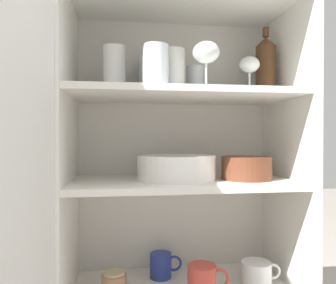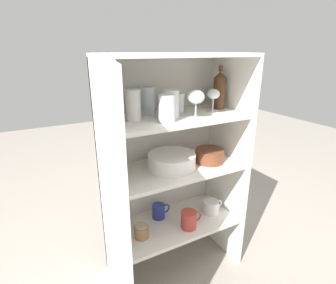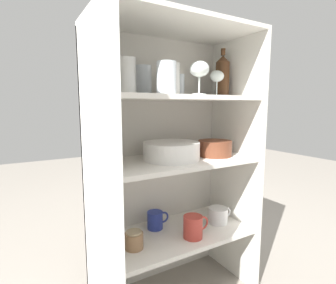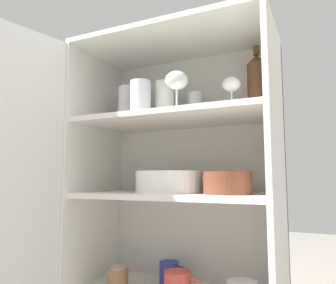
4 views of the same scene
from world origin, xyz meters
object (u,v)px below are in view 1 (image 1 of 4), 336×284
Objects in this scene: coffee_mug_primary at (257,274)px; plate_stack_white at (176,167)px; mixing_bowl_large at (246,167)px; wine_bottle at (266,66)px; storage_jar at (114,284)px.

plate_stack_white is at bearing 175.05° from coffee_mug_primary.
mixing_bowl_large is at bearing -7.83° from plate_stack_white.
storage_jar is (-0.53, -0.07, -0.72)m from wine_bottle.
wine_bottle is 0.90m from storage_jar.
plate_stack_white is 1.58× the size of mixing_bowl_large.
storage_jar is (-0.43, -0.00, -0.36)m from mixing_bowl_large.
plate_stack_white reaches higher than storage_jar.
mixing_bowl_large is 0.36m from coffee_mug_primary.
mixing_bowl_large reaches higher than coffee_mug_primary.
plate_stack_white is 1.90× the size of coffee_mug_primary.
wine_bottle is at bearing 6.50° from plate_stack_white.
coffee_mug_primary is (0.27, -0.02, -0.36)m from plate_stack_white.
wine_bottle is 1.48× the size of mixing_bowl_large.
mixing_bowl_large is 1.20× the size of coffee_mug_primary.
wine_bottle reaches higher than mixing_bowl_large.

